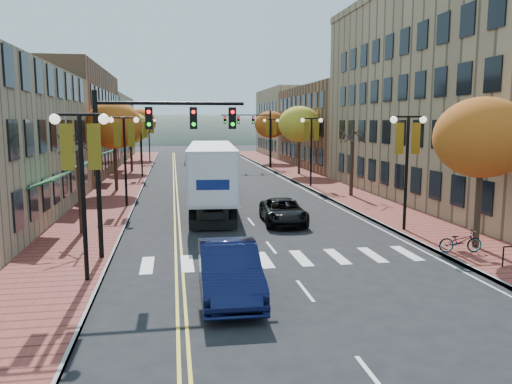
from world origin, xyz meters
name	(u,v)px	position (x,y,z in m)	size (l,w,h in m)	color
ground	(291,273)	(0.00, 0.00, 0.00)	(200.00, 200.00, 0.00)	black
sidewalk_left	(126,179)	(-9.00, 32.50, 0.07)	(4.00, 85.00, 0.15)	brown
sidewalk_right	(302,176)	(9.00, 32.50, 0.07)	(4.00, 85.00, 0.15)	brown
building_left_mid	(46,124)	(-17.00, 36.00, 5.50)	(12.00, 24.00, 11.00)	brown
building_left_far	(87,128)	(-17.00, 61.00, 4.75)	(12.00, 26.00, 9.50)	#9E8966
building_right_near	(486,97)	(18.50, 16.00, 7.50)	(15.00, 28.00, 15.00)	#997F5B
building_right_mid	(357,127)	(18.50, 42.00, 5.00)	(15.00, 24.00, 10.00)	brown
building_right_far	(310,123)	(18.50, 64.00, 5.50)	(15.00, 20.00, 11.00)	#9E8966
tree_left_a	(81,192)	(-9.00, 8.00, 2.25)	(0.28, 0.28, 4.20)	#382619
tree_left_b	(114,125)	(-9.00, 24.00, 5.45)	(4.48, 4.48, 7.21)	#382619
tree_left_c	(130,128)	(-9.00, 40.00, 5.05)	(4.16, 4.16, 6.69)	#382619
tree_left_d	(140,122)	(-9.00, 58.00, 5.60)	(4.61, 4.61, 7.42)	#382619
tree_right_a	(482,138)	(9.00, 2.00, 5.05)	(4.16, 4.16, 6.69)	#382619
tree_right_b	(352,168)	(9.00, 18.00, 2.25)	(0.28, 0.28, 4.20)	#382619
tree_right_c	(299,124)	(9.00, 34.00, 5.45)	(4.48, 4.48, 7.21)	#382619
tree_right_d	(270,125)	(9.00, 50.00, 5.29)	(4.35, 4.35, 7.00)	#382619
lamp_left_a	(82,164)	(-7.50, 0.00, 4.29)	(1.96, 0.36, 6.05)	black
lamp_left_b	(125,144)	(-7.50, 16.00, 4.29)	(1.96, 0.36, 6.05)	black
lamp_left_c	(141,136)	(-7.50, 34.00, 4.29)	(1.96, 0.36, 6.05)	black
lamp_left_d	(149,132)	(-7.50, 52.00, 4.29)	(1.96, 0.36, 6.05)	black
lamp_right_a	(407,150)	(7.50, 6.00, 4.29)	(1.96, 0.36, 6.05)	black
lamp_right_b	(311,138)	(7.50, 24.00, 4.29)	(1.96, 0.36, 6.05)	black
lamp_right_c	(271,133)	(7.50, 42.00, 4.29)	(1.96, 0.36, 6.05)	black
traffic_mast_near	(145,142)	(-5.48, 3.00, 4.92)	(6.10, 0.35, 7.00)	black
traffic_mast_far	(255,128)	(5.48, 42.00, 4.92)	(6.10, 0.34, 7.00)	black
semi_truck	(212,170)	(-1.81, 15.64, 2.48)	(3.88, 17.15, 4.25)	black
navy_sedan	(229,270)	(-2.64, -2.11, 0.89)	(1.89, 5.43, 1.79)	#0D1234
black_suv	(283,211)	(1.75, 9.28, 0.70)	(2.31, 5.00, 1.39)	black
car_far_white	(190,159)	(-2.10, 49.57, 0.66)	(1.56, 3.88, 1.32)	silver
car_far_silver	(213,155)	(1.64, 58.53, 0.61)	(1.70, 4.17, 1.21)	#B6B4BD
car_far_oncoming	(208,152)	(1.33, 63.37, 0.82)	(1.74, 4.98, 1.64)	#B2B3BA
bicycle	(460,241)	(7.80, 1.29, 0.64)	(0.65, 1.86, 0.98)	gray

